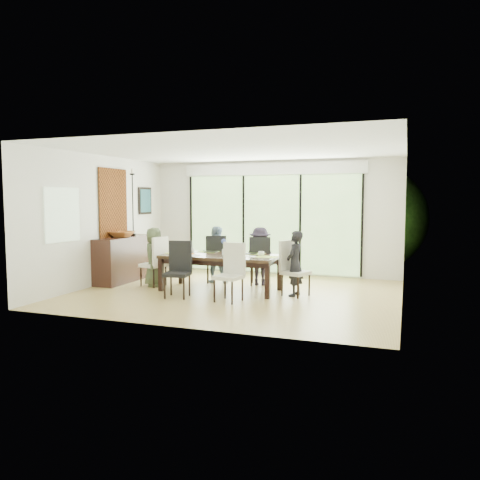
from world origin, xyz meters
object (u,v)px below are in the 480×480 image
(bowl, at_px, (122,234))
(table_top, at_px, (221,256))
(chair_left_end, at_px, (153,261))
(chair_right_end, at_px, (296,268))
(cup_b, at_px, (226,254))
(chair_far_left, at_px, (216,258))
(vase, at_px, (224,252))
(person_far_left, at_px, (216,254))
(sideboard, at_px, (125,259))
(laptop, at_px, (179,253))
(cup_a, at_px, (191,251))
(chair_near_left, at_px, (177,269))
(chair_far_right, at_px, (260,260))
(cup_c, at_px, (261,254))
(person_left_end, at_px, (154,257))
(person_right_end, at_px, (295,263))
(person_far_right, at_px, (260,256))
(chair_near_right, at_px, (228,272))

(bowl, bearing_deg, table_top, -5.29)
(table_top, height_order, chair_left_end, chair_left_end)
(chair_right_end, relative_size, cup_b, 11.00)
(chair_far_left, distance_m, vase, 0.97)
(person_far_left, xyz_separation_m, sideboard, (-1.94, -0.51, -0.12))
(laptop, distance_m, cup_a, 0.29)
(vase, height_order, bowl, bowl)
(chair_left_end, xyz_separation_m, bowl, (-0.89, 0.22, 0.52))
(vase, bearing_deg, chair_near_left, -120.87)
(chair_right_end, xyz_separation_m, chair_far_left, (-1.95, 0.85, 0.00))
(chair_far_right, distance_m, cup_a, 1.45)
(chair_far_right, distance_m, cup_c, 0.82)
(person_left_end, xyz_separation_m, person_right_end, (2.96, 0.00, 0.00))
(person_far_left, height_order, cup_c, person_far_left)
(person_left_end, bearing_deg, cup_c, -94.69)
(laptop, relative_size, cup_b, 3.30)
(chair_left_end, bearing_deg, cup_a, 114.29)
(cup_a, distance_m, cup_c, 1.50)
(person_far_left, height_order, vase, person_far_left)
(chair_left_end, xyz_separation_m, laptop, (0.65, -0.10, 0.20))
(person_far_right, bearing_deg, cup_c, 98.24)
(table_top, height_order, chair_far_left, chair_far_left)
(chair_far_right, relative_size, person_right_end, 0.85)
(chair_far_right, relative_size, sideboard, 0.60)
(sideboard, xyz_separation_m, bowl, (0.00, -0.10, 0.55))
(chair_far_left, xyz_separation_m, person_far_left, (0.00, -0.02, 0.09))
(cup_b, bearing_deg, cup_c, 17.10)
(cup_c, height_order, bowl, bowl)
(chair_near_right, relative_size, cup_c, 8.87)
(chair_far_right, xyz_separation_m, person_left_end, (-2.03, -0.85, 0.09))
(person_far_right, bearing_deg, sideboard, -0.84)
(person_far_right, relative_size, vase, 10.75)
(person_far_right, xyz_separation_m, laptop, (-1.40, -0.93, 0.11))
(cup_c, bearing_deg, person_left_end, -177.49)
(chair_near_left, height_order, chair_near_right, same)
(chair_near_right, xyz_separation_m, laptop, (-1.35, 0.77, 0.20))
(laptop, height_order, cup_c, cup_c)
(person_left_end, xyz_separation_m, person_far_right, (2.03, 0.83, 0.00))
(cup_b, height_order, sideboard, sideboard)
(chair_far_right, xyz_separation_m, person_right_end, (0.93, -0.85, 0.09))
(cup_b, distance_m, bowl, 2.58)
(person_left_end, distance_m, person_far_left, 1.32)
(cup_b, relative_size, bowl, 0.18)
(chair_near_left, bearing_deg, bowl, 140.60)
(cup_b, xyz_separation_m, cup_c, (0.65, 0.20, 0.00))
(chair_near_left, relative_size, cup_a, 8.87)
(chair_right_end, bearing_deg, chair_left_end, 113.17)
(sideboard, bearing_deg, person_left_end, -19.46)
(person_right_end, xyz_separation_m, person_far_right, (-0.93, 0.83, 0.00))
(chair_far_right, relative_size, chair_near_right, 1.00)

